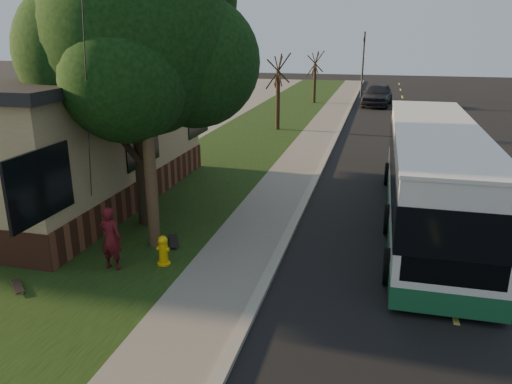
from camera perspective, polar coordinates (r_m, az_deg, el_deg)
ground at (r=11.73m, az=1.39°, el=-9.88°), size 120.00×120.00×0.00m
road at (r=20.94m, az=18.34°, el=1.81°), size 8.00×80.00×0.01m
curb at (r=20.98m, az=7.42°, el=2.76°), size 0.25×80.00×0.12m
sidewalk at (r=21.11m, az=4.72°, el=2.89°), size 2.00×80.00×0.08m
grass_verge at (r=21.92m, az=-4.35°, el=3.45°), size 5.00×80.00×0.07m
building_lot at (r=26.75m, az=-25.21°, el=4.39°), size 15.00×80.00×0.04m
fire_hydrant at (r=12.31m, az=-10.56°, el=-6.57°), size 0.32×0.32×0.74m
utility_pole at (r=12.47m, az=-12.80°, el=13.61°), size 2.86×3.21×9.07m
leafy_tree at (r=14.32m, az=-13.13°, el=16.23°), size 6.30×6.00×7.80m
bare_tree_near at (r=28.92m, az=2.52°, el=11.24°), size 1.38×1.21×4.31m
bare_tree_far at (r=40.63m, az=6.73°, el=12.82°), size 1.38×1.21×4.03m
traffic_signal at (r=44.24m, az=12.14°, el=14.46°), size 0.18×0.22×5.50m
transit_bus at (r=15.17m, az=19.50°, el=1.94°), size 2.51×10.87×2.95m
skateboarder at (r=12.22m, az=-16.27°, el=-5.09°), size 0.60×0.42×1.55m
skateboard_main at (r=13.55m, az=-9.38°, el=-5.56°), size 0.61×0.91×0.08m
skateboard_spare at (r=12.33m, az=-25.59°, el=-9.70°), size 0.66×0.63×0.07m
dumpster at (r=20.18m, az=-15.07°, el=3.38°), size 1.41×1.15×1.19m
distant_car at (r=40.29m, az=13.70°, el=10.76°), size 2.51×5.18×1.71m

